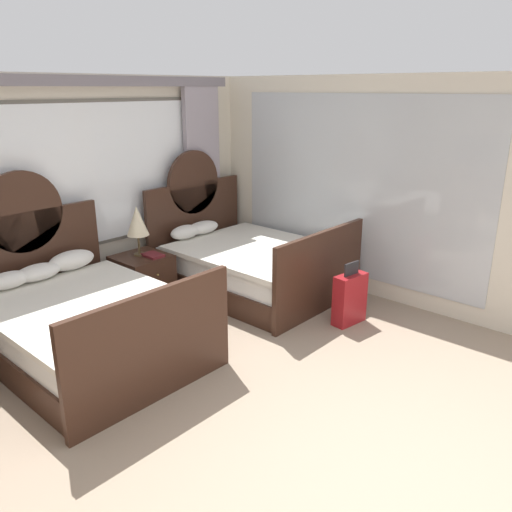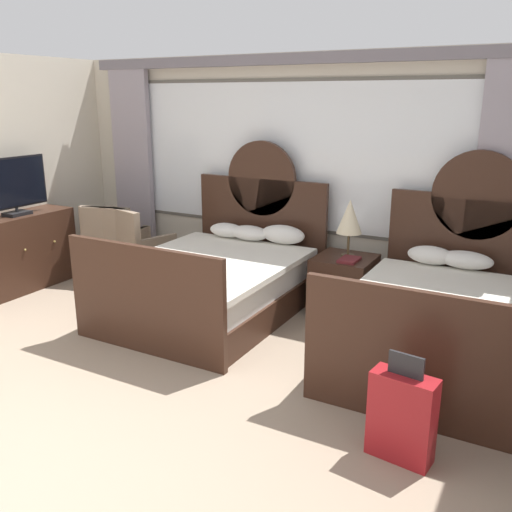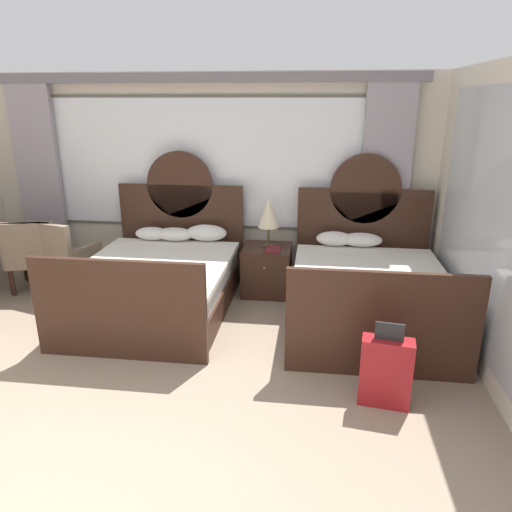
{
  "view_description": "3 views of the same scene",
  "coord_description": "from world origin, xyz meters",
  "px_view_note": "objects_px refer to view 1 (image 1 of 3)",
  "views": [
    {
      "loc": [
        -2.56,
        -1.13,
        2.55
      ],
      "look_at": [
        1.18,
        2.24,
        0.88
      ],
      "focal_mm": 35.83,
      "sensor_mm": 36.0,
      "label": 1
    },
    {
      "loc": [
        2.74,
        -1.48,
        2.22
      ],
      "look_at": [
        0.49,
        2.6,
        0.87
      ],
      "focal_mm": 38.75,
      "sensor_mm": 36.0,
      "label": 2
    },
    {
      "loc": [
        1.46,
        -1.78,
        2.37
      ],
      "look_at": [
        0.9,
        2.62,
        0.89
      ],
      "focal_mm": 33.13,
      "sensor_mm": 36.0,
      "label": 3
    }
  ],
  "objects_px": {
    "book_on_nightstand": "(153,255)",
    "bed_near_window": "(83,322)",
    "bed_near_mirror": "(249,263)",
    "table_lamp_on_nightstand": "(137,221)",
    "suitcase_on_floor": "(350,299)",
    "nightstand_between_beds": "(143,279)"
  },
  "relations": [
    {
      "from": "book_on_nightstand",
      "to": "bed_near_window",
      "type": "bearing_deg",
      "value": -156.75
    },
    {
      "from": "book_on_nightstand",
      "to": "bed_near_mirror",
      "type": "bearing_deg",
      "value": -26.85
    },
    {
      "from": "table_lamp_on_nightstand",
      "to": "suitcase_on_floor",
      "type": "relative_size",
      "value": 0.84
    },
    {
      "from": "bed_near_window",
      "to": "nightstand_between_beds",
      "type": "distance_m",
      "value": 1.37
    },
    {
      "from": "bed_near_window",
      "to": "suitcase_on_floor",
      "type": "distance_m",
      "value": 2.85
    },
    {
      "from": "bed_near_window",
      "to": "bed_near_mirror",
      "type": "distance_m",
      "value": 2.38
    },
    {
      "from": "bed_near_window",
      "to": "bed_near_mirror",
      "type": "height_order",
      "value": "same"
    },
    {
      "from": "nightstand_between_beds",
      "to": "book_on_nightstand",
      "type": "xyz_separation_m",
      "value": [
        0.09,
        -0.12,
        0.32
      ]
    },
    {
      "from": "table_lamp_on_nightstand",
      "to": "book_on_nightstand",
      "type": "xyz_separation_m",
      "value": [
        0.07,
        -0.17,
        -0.41
      ]
    },
    {
      "from": "book_on_nightstand",
      "to": "table_lamp_on_nightstand",
      "type": "bearing_deg",
      "value": 114.11
    },
    {
      "from": "bed_near_mirror",
      "to": "nightstand_between_beds",
      "type": "bearing_deg",
      "value": 150.33
    },
    {
      "from": "bed_near_mirror",
      "to": "nightstand_between_beds",
      "type": "height_order",
      "value": "bed_near_mirror"
    },
    {
      "from": "suitcase_on_floor",
      "to": "bed_near_mirror",
      "type": "bearing_deg",
      "value": 90.19
    },
    {
      "from": "bed_near_window",
      "to": "suitcase_on_floor",
      "type": "height_order",
      "value": "bed_near_window"
    },
    {
      "from": "table_lamp_on_nightstand",
      "to": "book_on_nightstand",
      "type": "height_order",
      "value": "table_lamp_on_nightstand"
    },
    {
      "from": "bed_near_window",
      "to": "book_on_nightstand",
      "type": "height_order",
      "value": "bed_near_window"
    },
    {
      "from": "bed_near_window",
      "to": "book_on_nightstand",
      "type": "relative_size",
      "value": 8.59
    },
    {
      "from": "bed_near_mirror",
      "to": "book_on_nightstand",
      "type": "bearing_deg",
      "value": 153.15
    },
    {
      "from": "nightstand_between_beds",
      "to": "suitcase_on_floor",
      "type": "height_order",
      "value": "suitcase_on_floor"
    },
    {
      "from": "book_on_nightstand",
      "to": "suitcase_on_floor",
      "type": "relative_size",
      "value": 0.36
    },
    {
      "from": "bed_near_window",
      "to": "bed_near_mirror",
      "type": "relative_size",
      "value": 1.0
    },
    {
      "from": "table_lamp_on_nightstand",
      "to": "book_on_nightstand",
      "type": "relative_size",
      "value": 2.34
    }
  ]
}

